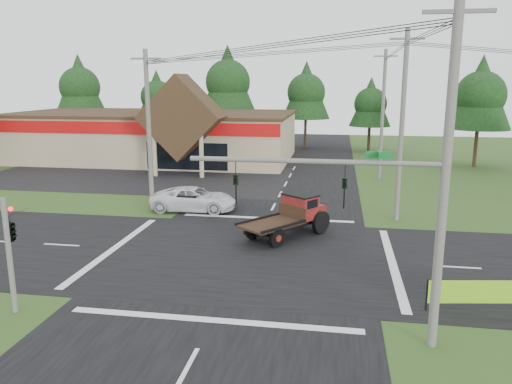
# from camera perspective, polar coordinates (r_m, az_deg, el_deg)

# --- Properties ---
(ground) EXTENTS (120.00, 120.00, 0.00)m
(ground) POSITION_cam_1_polar(r_m,az_deg,el_deg) (24.98, -0.99, -7.30)
(ground) COLOR #2D4D1B
(ground) RESTS_ON ground
(road_ns) EXTENTS (12.00, 120.00, 0.02)m
(road_ns) POSITION_cam_1_polar(r_m,az_deg,el_deg) (24.97, -0.99, -7.28)
(road_ns) COLOR black
(road_ns) RESTS_ON ground
(road_ew) EXTENTS (120.00, 12.00, 0.02)m
(road_ew) POSITION_cam_1_polar(r_m,az_deg,el_deg) (24.97, -0.99, -7.28)
(road_ew) COLOR black
(road_ew) RESTS_ON ground
(parking_apron) EXTENTS (28.00, 14.00, 0.02)m
(parking_apron) POSITION_cam_1_polar(r_m,az_deg,el_deg) (46.67, -13.82, 1.69)
(parking_apron) COLOR black
(parking_apron) RESTS_ON ground
(cvs_building) EXTENTS (30.40, 18.20, 9.19)m
(cvs_building) POSITION_cam_1_polar(r_m,az_deg,el_deg) (56.62, -11.38, 6.47)
(cvs_building) COLOR tan
(cvs_building) RESTS_ON ground
(traffic_signal_mast) EXTENTS (8.12, 0.24, 7.00)m
(traffic_signal_mast) POSITION_cam_1_polar(r_m,az_deg,el_deg) (16.20, 14.64, -2.31)
(traffic_signal_mast) COLOR #595651
(traffic_signal_mast) RESTS_ON ground
(traffic_signal_corner) EXTENTS (0.53, 2.48, 4.40)m
(traffic_signal_corner) POSITION_cam_1_polar(r_m,az_deg,el_deg) (20.29, -26.43, -2.90)
(traffic_signal_corner) COLOR #595651
(traffic_signal_corner) RESTS_ON ground
(utility_pole_nr) EXTENTS (2.00, 0.30, 11.00)m
(utility_pole_nr) POSITION_cam_1_polar(r_m,az_deg,el_deg) (16.20, 20.81, 1.67)
(utility_pole_nr) COLOR #595651
(utility_pole_nr) RESTS_ON ground
(utility_pole_nw) EXTENTS (2.00, 0.30, 10.50)m
(utility_pole_nw) POSITION_cam_1_polar(r_m,az_deg,el_deg) (33.58, -12.15, 6.96)
(utility_pole_nw) COLOR #595651
(utility_pole_nw) RESTS_ON ground
(utility_pole_ne) EXTENTS (2.00, 0.30, 11.50)m
(utility_pole_ne) POSITION_cam_1_polar(r_m,az_deg,el_deg) (31.45, 16.33, 7.30)
(utility_pole_ne) COLOR #595651
(utility_pole_ne) RESTS_ON ground
(utility_pole_n) EXTENTS (2.00, 0.30, 11.20)m
(utility_pole_n) POSITION_cam_1_polar(r_m,az_deg,el_deg) (45.36, 14.27, 8.66)
(utility_pole_n) COLOR #595651
(utility_pole_n) RESTS_ON ground
(tree_row_a) EXTENTS (6.72, 6.72, 12.12)m
(tree_row_a) POSITION_cam_1_polar(r_m,az_deg,el_deg) (71.81, -19.51, 11.44)
(tree_row_a) COLOR #332316
(tree_row_a) RESTS_ON ground
(tree_row_b) EXTENTS (5.60, 5.60, 10.10)m
(tree_row_b) POSITION_cam_1_polar(r_m,az_deg,el_deg) (69.51, -11.25, 10.79)
(tree_row_b) COLOR #332316
(tree_row_b) RESTS_ON ground
(tree_row_c) EXTENTS (7.28, 7.28, 13.13)m
(tree_row_c) POSITION_cam_1_polar(r_m,az_deg,el_deg) (65.68, -3.23, 12.68)
(tree_row_c) COLOR #332316
(tree_row_c) RESTS_ON ground
(tree_row_d) EXTENTS (6.16, 6.16, 11.11)m
(tree_row_d) POSITION_cam_1_polar(r_m,az_deg,el_deg) (65.27, 5.76, 11.46)
(tree_row_d) COLOR #332316
(tree_row_d) RESTS_ON ground
(tree_row_e) EXTENTS (5.04, 5.04, 9.09)m
(tree_row_e) POSITION_cam_1_polar(r_m,az_deg,el_deg) (63.28, 12.97, 9.96)
(tree_row_e) COLOR #332316
(tree_row_e) RESTS_ON ground
(tree_side_ne) EXTENTS (6.16, 6.16, 11.11)m
(tree_side_ne) POSITION_cam_1_polar(r_m,az_deg,el_deg) (54.88, 24.30, 10.26)
(tree_side_ne) COLOR #332316
(tree_side_ne) RESTS_ON ground
(antique_flatbed_truck) EXTENTS (5.11, 5.69, 2.33)m
(antique_flatbed_truck) POSITION_cam_1_polar(r_m,az_deg,el_deg) (27.62, 3.46, -2.85)
(antique_flatbed_truck) COLOR #540C15
(antique_flatbed_truck) RESTS_ON ground
(roadside_banner) EXTENTS (3.68, 0.69, 1.27)m
(roadside_banner) POSITION_cam_1_polar(r_m,az_deg,el_deg) (20.76, 23.76, -10.75)
(roadside_banner) COLOR #77C41A
(roadside_banner) RESTS_ON ground
(white_pickup) EXTENTS (5.77, 2.86, 1.57)m
(white_pickup) POSITION_cam_1_polar(r_m,az_deg,el_deg) (33.64, -7.12, -0.80)
(white_pickup) COLOR white
(white_pickup) RESTS_ON ground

